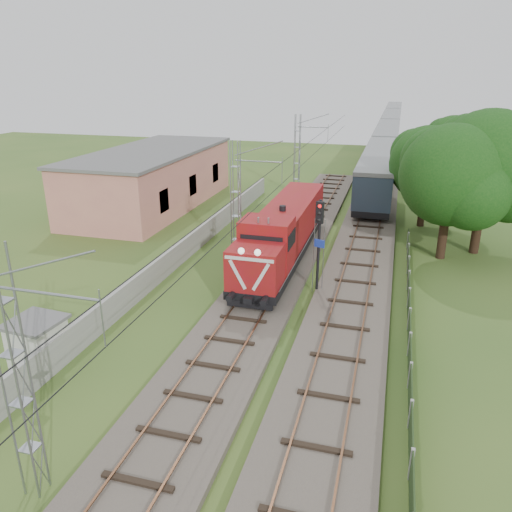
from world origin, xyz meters
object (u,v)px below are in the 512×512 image
(locomotive, at_px, (284,232))
(coach_rake, at_px, (389,130))
(signal_post, at_px, (319,231))
(relay_hut, at_px, (38,343))

(locomotive, bearing_deg, coach_rake, 85.07)
(signal_post, height_order, relay_hut, signal_post)
(signal_post, bearing_deg, locomotive, 123.83)
(locomotive, bearing_deg, signal_post, -56.17)
(coach_rake, height_order, relay_hut, coach_rake)
(locomotive, height_order, relay_hut, locomotive)
(coach_rake, relative_size, relay_hut, 42.05)
(locomotive, distance_m, coach_rake, 58.15)
(signal_post, bearing_deg, relay_hut, -134.56)
(locomotive, bearing_deg, relay_hut, -116.38)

